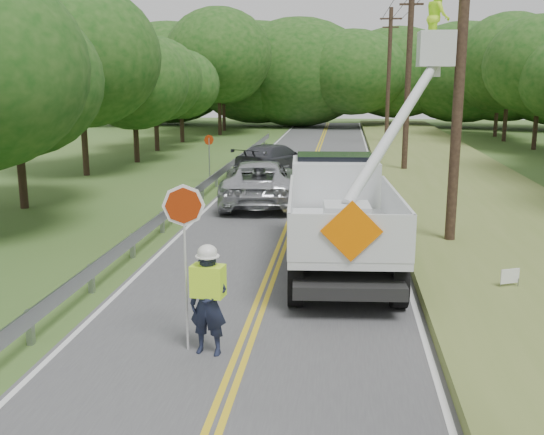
# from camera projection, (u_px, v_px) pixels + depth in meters

# --- Properties ---
(ground) EXTENTS (140.00, 140.00, 0.00)m
(ground) POSITION_uv_depth(u_px,v_px,m) (232.00, 380.00, 10.72)
(ground) COLOR #475923
(ground) RESTS_ON ground
(road) EXTENTS (7.20, 96.00, 0.03)m
(road) POSITION_uv_depth(u_px,v_px,m) (295.00, 210.00, 24.30)
(road) COLOR #48484B
(road) RESTS_ON ground
(guardrail) EXTENTS (0.18, 48.00, 0.77)m
(guardrail) POSITION_uv_depth(u_px,v_px,m) (198.00, 190.00, 25.50)
(guardrail) COLOR #919599
(guardrail) RESTS_ON ground
(utility_poles) EXTENTS (1.60, 43.30, 10.00)m
(utility_poles) POSITION_uv_depth(u_px,v_px,m) (425.00, 71.00, 25.53)
(utility_poles) COLOR black
(utility_poles) RESTS_ON ground
(tall_grass_verge) EXTENTS (7.00, 96.00, 0.30)m
(tall_grass_verge) POSITION_uv_depth(u_px,v_px,m) (485.00, 211.00, 23.48)
(tall_grass_verge) COLOR olive
(tall_grass_verge) RESTS_ON ground
(treeline_left) EXTENTS (11.17, 56.21, 10.98)m
(treeline_left) POSITION_uv_depth(u_px,v_px,m) (159.00, 66.00, 40.61)
(treeline_left) COLOR #332319
(treeline_left) RESTS_ON ground
(treeline_horizon) EXTENTS (55.89, 14.24, 10.99)m
(treeline_horizon) POSITION_uv_depth(u_px,v_px,m) (332.00, 72.00, 64.07)
(treeline_horizon) COLOR #134211
(treeline_horizon) RESTS_ON ground
(flagger) EXTENTS (1.20, 0.56, 3.15)m
(flagger) POSITION_uv_depth(u_px,v_px,m) (208.00, 296.00, 11.48)
(flagger) COLOR #191E33
(flagger) RESTS_ON road
(bucket_truck) EXTENTS (4.59, 7.94, 7.47)m
(bucket_truck) POSITION_uv_depth(u_px,v_px,m) (344.00, 199.00, 17.71)
(bucket_truck) COLOR black
(bucket_truck) RESTS_ON road
(suv_silver) EXTENTS (3.55, 6.59, 1.76)m
(suv_silver) POSITION_uv_depth(u_px,v_px,m) (259.00, 182.00, 25.43)
(suv_silver) COLOR #B5B7BC
(suv_silver) RESTS_ON road
(suv_darkgrey) EXTENTS (4.20, 5.90, 1.59)m
(suv_darkgrey) POSITION_uv_depth(u_px,v_px,m) (274.00, 159.00, 33.26)
(suv_darkgrey) COLOR #3D3F46
(suv_darkgrey) RESTS_ON road
(stop_sign_permanent) EXTENTS (0.40, 0.33, 2.35)m
(stop_sign_permanent) POSITION_uv_depth(u_px,v_px,m) (209.00, 152.00, 30.20)
(stop_sign_permanent) COLOR #919599
(stop_sign_permanent) RESTS_ON ground
(yard_sign) EXTENTS (0.46, 0.23, 0.71)m
(yard_sign) POSITION_uv_depth(u_px,v_px,m) (510.00, 277.00, 14.55)
(yard_sign) COLOR white
(yard_sign) RESTS_ON ground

